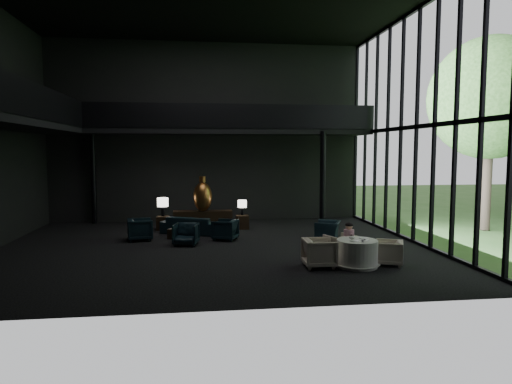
{
  "coord_description": "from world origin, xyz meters",
  "views": [
    {
      "loc": [
        -0.49,
        -14.86,
        3.2
      ],
      "look_at": [
        1.49,
        0.5,
        1.78
      ],
      "focal_mm": 32.0,
      "sensor_mm": 36.0,
      "label": 1
    }
  ],
  "objects": [
    {
      "name": "floor",
      "position": [
        0.0,
        0.0,
        0.0
      ],
      "size": [
        14.0,
        12.0,
        0.02
      ],
      "primitive_type": "cube",
      "color": "black",
      "rests_on": "ground"
    },
    {
      "name": "coffee_table",
      "position": [
        -1.08,
        1.82,
        0.18
      ],
      "size": [
        1.05,
        1.05,
        0.36
      ],
      "primitive_type": "cube",
      "rotation": [
        0.0,
        0.0,
        -0.38
      ],
      "color": "black",
      "rests_on": "floor"
    },
    {
      "name": "table_lamp_left",
      "position": [
        -1.9,
        3.72,
        1.08
      ],
      "size": [
        0.44,
        0.44,
        0.74
      ],
      "color": "black",
      "rests_on": "side_table_left"
    },
    {
      "name": "lounge_armchair_east",
      "position": [
        0.47,
        1.23,
        0.42
      ],
      "size": [
        1.04,
        1.06,
        0.85
      ],
      "primitive_type": "imported",
      "rotation": [
        0.0,
        0.0,
        -1.98
      ],
      "color": "#10313C",
      "rests_on": "floor"
    },
    {
      "name": "cream_pot",
      "position": [
        3.87,
        -3.3,
        0.78
      ],
      "size": [
        0.06,
        0.06,
        0.07
      ],
      "primitive_type": "cylinder",
      "rotation": [
        0.0,
        0.0,
        0.02
      ],
      "color": "#99999E",
      "rests_on": "dining_table"
    },
    {
      "name": "child",
      "position": [
        3.9,
        -2.12,
        0.77
      ],
      "size": [
        0.3,
        0.3,
        0.65
      ],
      "rotation": [
        0.0,
        0.0,
        3.14
      ],
      "color": "#EDBFCA",
      "rests_on": "dining_chair_north"
    },
    {
      "name": "railing_back",
      "position": [
        1.0,
        4.0,
        4.6
      ],
      "size": [
        12.0,
        0.06,
        1.0
      ],
      "primitive_type": "cube",
      "color": "black",
      "rests_on": "mezzanine_back"
    },
    {
      "name": "window_armchair",
      "position": [
        4.2,
        1.06,
        0.38
      ],
      "size": [
        0.87,
        1.02,
        0.75
      ],
      "primitive_type": "imported",
      "rotation": [
        0.0,
        0.0,
        -2.0
      ],
      "color": "#1E3342",
      "rests_on": "floor"
    },
    {
      "name": "mezzanine_left",
      "position": [
        -6.0,
        0.0,
        4.0
      ],
      "size": [
        2.0,
        12.0,
        0.25
      ],
      "primitive_type": "cube",
      "color": "black",
      "rests_on": "wall_left"
    },
    {
      "name": "coffee_cup",
      "position": [
        4.03,
        -3.06,
        0.79
      ],
      "size": [
        0.1,
        0.1,
        0.05
      ],
      "primitive_type": "cylinder",
      "rotation": [
        0.0,
        0.0,
        0.43
      ],
      "color": "white",
      "rests_on": "saucer"
    },
    {
      "name": "console",
      "position": [
        -0.3,
        3.59,
        0.38
      ],
      "size": [
        2.37,
        0.54,
        0.75
      ],
      "primitive_type": "cube",
      "color": "black",
      "rests_on": "floor"
    },
    {
      "name": "table_lamp_right",
      "position": [
        1.3,
        3.51,
        1.0
      ],
      "size": [
        0.37,
        0.37,
        0.62
      ],
      "color": "black",
      "rests_on": "side_table_right"
    },
    {
      "name": "saucer",
      "position": [
        4.03,
        -3.14,
        0.76
      ],
      "size": [
        0.2,
        0.2,
        0.01
      ],
      "primitive_type": "cylinder",
      "rotation": [
        0.0,
        0.0,
        0.32
      ],
      "color": "white",
      "rests_on": "dining_table"
    },
    {
      "name": "plate_a",
      "position": [
        3.7,
        -3.15,
        0.76
      ],
      "size": [
        0.25,
        0.25,
        0.02
      ],
      "primitive_type": "cylinder",
      "rotation": [
        0.0,
        0.0,
        0.02
      ],
      "color": "white",
      "rests_on": "dining_table"
    },
    {
      "name": "lounge_armchair_west",
      "position": [
        -2.54,
        1.56,
        0.47
      ],
      "size": [
        1.02,
        1.06,
        0.95
      ],
      "primitive_type": "imported",
      "rotation": [
        0.0,
        0.0,
        1.75
      ],
      "color": "black",
      "rests_on": "floor"
    },
    {
      "name": "sofa",
      "position": [
        -0.74,
        2.65,
        0.49
      ],
      "size": [
        2.59,
        1.72,
        0.98
      ],
      "primitive_type": "imported",
      "rotation": [
        0.0,
        0.0,
        2.71
      ],
      "color": "#18363D",
      "rests_on": "floor"
    },
    {
      "name": "dining_table",
      "position": [
        3.84,
        -3.0,
        0.33
      ],
      "size": [
        1.26,
        1.26,
        0.75
      ],
      "color": "white",
      "rests_on": "floor"
    },
    {
      "name": "cereal_bowl",
      "position": [
        3.74,
        -2.85,
        0.79
      ],
      "size": [
        0.16,
        0.16,
        0.08
      ],
      "primitive_type": "ellipsoid",
      "color": "white",
      "rests_on": "dining_table"
    },
    {
      "name": "dining_chair_north",
      "position": [
        3.71,
        -1.92,
        0.39
      ],
      "size": [
        0.98,
        0.95,
        0.79
      ],
      "primitive_type": "imported",
      "rotation": [
        0.0,
        0.0,
        3.52
      ],
      "color": "beige",
      "rests_on": "floor"
    },
    {
      "name": "column_nw",
      "position": [
        -5.0,
        5.7,
        2.0
      ],
      "size": [
        0.24,
        0.24,
        4.0
      ],
      "primitive_type": "cylinder",
      "color": "black",
      "rests_on": "floor"
    },
    {
      "name": "tree_near",
      "position": [
        11.0,
        2.0,
        5.23
      ],
      "size": [
        4.8,
        4.8,
        7.65
      ],
      "color": "#382D23",
      "rests_on": "garden_ground"
    },
    {
      "name": "side_table_right",
      "position": [
        1.3,
        3.48,
        0.28
      ],
      "size": [
        0.5,
        0.5,
        0.55
      ],
      "primitive_type": "cube",
      "color": "black",
      "rests_on": "floor"
    },
    {
      "name": "bronze_urn",
      "position": [
        -0.3,
        3.49,
        1.35
      ],
      "size": [
        0.75,
        0.75,
        1.4
      ],
      "color": "brown",
      "rests_on": "console"
    },
    {
      "name": "mezzanine_back",
      "position": [
        1.0,
        5.0,
        4.0
      ],
      "size": [
        12.0,
        2.0,
        0.25
      ],
      "primitive_type": "cube",
      "color": "black",
      "rests_on": "wall_back"
    },
    {
      "name": "dining_chair_west",
      "position": [
        2.81,
        -2.89,
        0.48
      ],
      "size": [
        0.9,
        0.96,
        0.96
      ],
      "primitive_type": "imported",
      "rotation": [
        0.0,
        0.0,
        1.55
      ],
      "color": "beige",
      "rests_on": "floor"
    },
    {
      "name": "side_table_left",
      "position": [
        -1.9,
        3.63,
        0.28
      ],
      "size": [
        0.5,
        0.5,
        0.55
      ],
      "primitive_type": "cube",
      "color": "black",
      "rests_on": "floor"
    },
    {
      "name": "wall_back",
      "position": [
        0.0,
        6.0,
        4.0
      ],
      "size": [
        14.0,
        0.04,
        8.0
      ],
      "primitive_type": "cube",
      "color": "black",
      "rests_on": "ground"
    },
    {
      "name": "plate_b",
      "position": [
        4.09,
        -2.8,
        0.76
      ],
      "size": [
        0.3,
        0.3,
        0.02
      ],
      "primitive_type": "cylinder",
      "rotation": [
        0.0,
        0.0,
        -0.32
      ],
      "color": "white",
      "rests_on": "dining_table"
    },
    {
      "name": "wall_front",
      "position": [
        0.0,
        -6.0,
        4.0
      ],
      "size": [
        14.0,
        0.04,
        8.0
      ],
      "primitive_type": "cube",
      "color": "black",
      "rests_on": "ground"
    },
    {
      "name": "railing_left",
      "position": [
        -5.0,
        0.0,
        4.6
      ],
      "size": [
        0.06,
        12.0,
        1.0
      ],
      "primitive_type": "cube",
      "color": "black",
      "rests_on": "mezzanine_left"
    },
    {
      "name": "lounge_armchair_south",
      "position": [
        -0.9,
        0.51,
        0.42
      ],
      "size": [
        0.95,
        0.91,
        0.84
      ],
      "primitive_type": "imported",
      "rotation": [
        0.0,
        0.0,
        -0.2
      ],
      "color": "black",
      "rests_on": "floor"
    },
    {
      "name": "curtain_wall",
      "position": [
        6.95,
        0.0,
        4.0
      ],
      "size": [
        0.2,
        12.0,
        8.0
      ],
      "primitive_type": null,
      "color": "black",
      "rests_on": "ground"
    },
    {
      "name": "dining_chair_east",
      "position": [
        4.8,
        -2.89,
        0.37
      ],
      "size": [
        0.92,
        0.95,
        0.75
      ],
      "primitive_type": "imported",
      "rotation": [
        0.0,
        0.0,
        -2.0
      ],
      "color": "beige",
      "rests_on": "floor"
    },
    {
      "name": "column_ne",
      "position": [
        4.8,
        4.0,
        2.0
      ],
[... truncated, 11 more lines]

